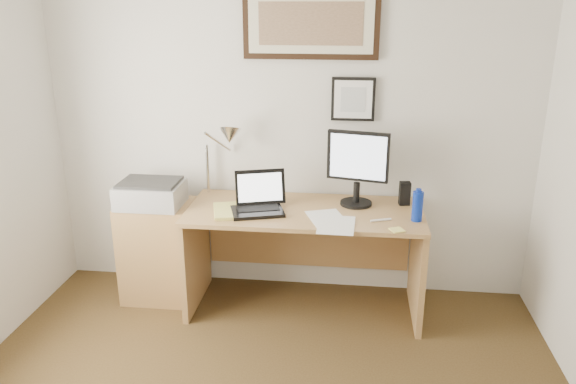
# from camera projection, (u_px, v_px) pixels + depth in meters

# --- Properties ---
(wall_back) EXTENTS (3.50, 0.02, 2.50)m
(wall_back) POSITION_uv_depth(u_px,v_px,m) (289.00, 125.00, 4.01)
(wall_back) COLOR silver
(wall_back) RESTS_ON ground
(side_cabinet) EXTENTS (0.50, 0.40, 0.73)m
(side_cabinet) POSITION_uv_depth(u_px,v_px,m) (159.00, 251.00, 4.10)
(side_cabinet) COLOR #9C7241
(side_cabinet) RESTS_ON floor
(water_bottle) EXTENTS (0.07, 0.07, 0.20)m
(water_bottle) POSITION_uv_depth(u_px,v_px,m) (417.00, 206.00, 3.59)
(water_bottle) COLOR #0B2696
(water_bottle) RESTS_ON desk
(bottle_cap) EXTENTS (0.04, 0.04, 0.02)m
(bottle_cap) POSITION_uv_depth(u_px,v_px,m) (419.00, 190.00, 3.55)
(bottle_cap) COLOR #0B2696
(bottle_cap) RESTS_ON water_bottle
(speaker) EXTENTS (0.08, 0.07, 0.16)m
(speaker) POSITION_uv_depth(u_px,v_px,m) (405.00, 193.00, 3.88)
(speaker) COLOR black
(speaker) RESTS_ON desk
(paper_sheet_a) EXTENTS (0.32, 0.37, 0.00)m
(paper_sheet_a) POSITION_uv_depth(u_px,v_px,m) (327.00, 218.00, 3.65)
(paper_sheet_a) COLOR white
(paper_sheet_a) RESTS_ON desk
(paper_sheet_b) EXTENTS (0.24, 0.33, 0.00)m
(paper_sheet_b) POSITION_uv_depth(u_px,v_px,m) (336.00, 225.00, 3.54)
(paper_sheet_b) COLOR white
(paper_sheet_b) RESTS_ON desk
(sticky_pad) EXTENTS (0.10, 0.10, 0.01)m
(sticky_pad) POSITION_uv_depth(u_px,v_px,m) (397.00, 230.00, 3.45)
(sticky_pad) COLOR #F9EE76
(sticky_pad) RESTS_ON desk
(marker_pen) EXTENTS (0.14, 0.06, 0.02)m
(marker_pen) POSITION_uv_depth(u_px,v_px,m) (381.00, 220.00, 3.60)
(marker_pen) COLOR white
(marker_pen) RESTS_ON desk
(book) EXTENTS (0.29, 0.35, 0.02)m
(book) POSITION_uv_depth(u_px,v_px,m) (214.00, 212.00, 3.74)
(book) COLOR #DED968
(book) RESTS_ON desk
(desk) EXTENTS (1.60, 0.70, 0.75)m
(desk) POSITION_uv_depth(u_px,v_px,m) (305.00, 237.00, 3.96)
(desk) COLOR #9C7241
(desk) RESTS_ON floor
(laptop) EXTENTS (0.40, 0.39, 0.26)m
(laptop) POSITION_uv_depth(u_px,v_px,m) (258.00, 203.00, 3.77)
(laptop) COLOR black
(laptop) RESTS_ON desk
(lcd_monitor) EXTENTS (0.42, 0.22, 0.52)m
(lcd_monitor) POSITION_uv_depth(u_px,v_px,m) (358.00, 165.00, 3.80)
(lcd_monitor) COLOR black
(lcd_monitor) RESTS_ON desk
(printer) EXTENTS (0.44, 0.34, 0.18)m
(printer) POSITION_uv_depth(u_px,v_px,m) (151.00, 193.00, 3.92)
(printer) COLOR #A3A3A6
(printer) RESTS_ON side_cabinet
(desk_lamp) EXTENTS (0.29, 0.27, 0.53)m
(desk_lamp) POSITION_uv_depth(u_px,v_px,m) (228.00, 138.00, 3.90)
(desk_lamp) COLOR silver
(desk_lamp) RESTS_ON desk
(picture_large) EXTENTS (0.92, 0.04, 0.47)m
(picture_large) POSITION_uv_depth(u_px,v_px,m) (311.00, 24.00, 3.74)
(picture_large) COLOR black
(picture_large) RESTS_ON wall_back
(picture_small) EXTENTS (0.30, 0.03, 0.30)m
(picture_small) POSITION_uv_depth(u_px,v_px,m) (353.00, 99.00, 3.87)
(picture_small) COLOR black
(picture_small) RESTS_ON wall_back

